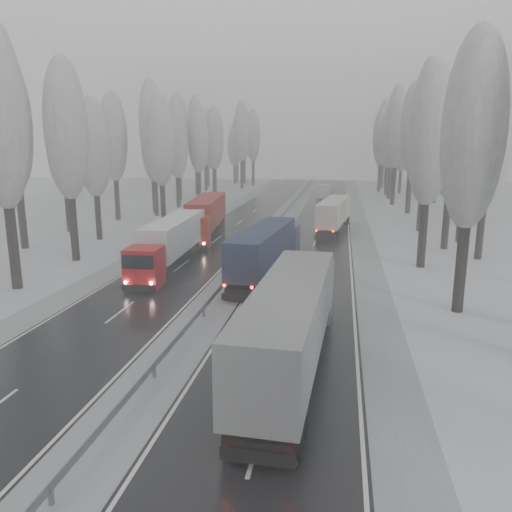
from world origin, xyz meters
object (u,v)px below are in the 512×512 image
(truck_red_red, at_px, (206,215))
(truck_cream_box, at_px, (335,212))
(truck_red_white, at_px, (171,240))
(truck_grey_tarp, at_px, (293,316))
(truck_blue_box, at_px, (267,247))
(box_truck_distant, at_px, (324,191))

(truck_red_red, bearing_deg, truck_cream_box, 18.50)
(truck_cream_box, xyz_separation_m, truck_red_white, (-13.16, -20.08, 0.05))
(truck_grey_tarp, height_order, truck_blue_box, truck_grey_tarp)
(truck_blue_box, height_order, box_truck_distant, truck_blue_box)
(truck_grey_tarp, distance_m, truck_red_red, 33.71)
(truck_grey_tarp, xyz_separation_m, truck_blue_box, (-3.56, 16.07, -0.22))
(truck_blue_box, bearing_deg, truck_red_white, 173.75)
(truck_grey_tarp, distance_m, truck_red_white, 21.36)
(box_truck_distant, distance_m, truck_red_white, 58.48)
(truck_grey_tarp, xyz_separation_m, truck_red_red, (-12.59, 31.27, -0.02))
(truck_grey_tarp, bearing_deg, truck_blue_box, 105.11)
(box_truck_distant, bearing_deg, truck_cream_box, -79.45)
(truck_blue_box, height_order, truck_cream_box, truck_blue_box)
(truck_blue_box, bearing_deg, truck_grey_tarp, -72.22)
(truck_grey_tarp, distance_m, box_truck_distant, 75.27)
(truck_cream_box, bearing_deg, truck_red_red, -147.86)
(truck_blue_box, bearing_deg, truck_red_red, 125.99)
(truck_cream_box, bearing_deg, truck_red_white, -116.43)
(truck_red_white, bearing_deg, box_truck_distant, 76.70)
(truck_red_white, bearing_deg, truck_blue_box, -14.36)
(truck_blue_box, distance_m, truck_cream_box, 22.31)
(truck_grey_tarp, relative_size, box_truck_distant, 2.39)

